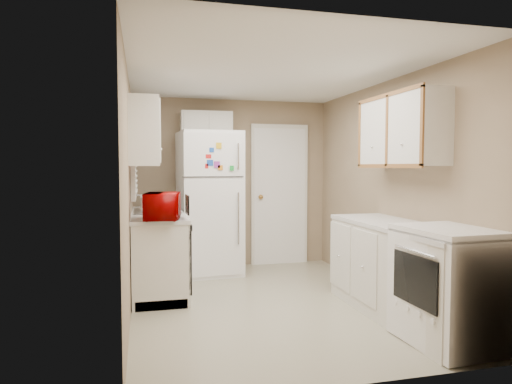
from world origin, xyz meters
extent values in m
plane|color=#B9B299|center=(0.00, 0.00, 0.00)|extent=(3.80, 3.80, 0.00)
plane|color=white|center=(0.00, 0.00, 2.40)|extent=(3.80, 3.80, 0.00)
plane|color=gray|center=(-1.40, 0.00, 1.20)|extent=(3.80, 3.80, 0.00)
plane|color=gray|center=(1.40, 0.00, 1.20)|extent=(3.80, 3.80, 0.00)
plane|color=gray|center=(0.00, 1.90, 1.20)|extent=(2.80, 2.80, 0.00)
plane|color=gray|center=(0.00, -1.90, 1.20)|extent=(2.80, 2.80, 0.00)
cube|color=silver|center=(-1.10, 0.90, 0.45)|extent=(0.60, 1.80, 0.90)
cube|color=black|center=(-0.81, 0.30, 0.49)|extent=(0.03, 0.58, 0.72)
cube|color=gray|center=(-1.10, 1.05, 0.86)|extent=(0.54, 0.74, 0.16)
imported|color=#9B0000|center=(-1.07, 0.17, 1.05)|extent=(0.53, 0.34, 0.33)
imported|color=silver|center=(-1.15, 1.36, 1.00)|extent=(0.11, 0.11, 0.20)
cube|color=silver|center=(-1.36, 1.05, 1.60)|extent=(0.10, 0.98, 1.08)
cube|color=silver|center=(-1.25, 0.22, 1.80)|extent=(0.30, 0.45, 0.70)
cube|color=white|center=(-0.40, 1.49, 0.95)|extent=(0.84, 0.82, 1.91)
cube|color=silver|center=(-0.40, 1.75, 2.00)|extent=(0.70, 0.30, 0.40)
cube|color=white|center=(0.70, 1.86, 1.02)|extent=(0.86, 0.06, 2.08)
cube|color=silver|center=(1.10, -0.80, 0.45)|extent=(0.60, 2.00, 0.90)
cube|color=white|center=(1.13, -1.44, 0.48)|extent=(0.68, 0.82, 0.96)
cube|color=silver|center=(1.25, -0.50, 1.80)|extent=(0.30, 1.20, 0.70)
camera|label=1|loc=(-1.28, -4.59, 1.45)|focal=32.00mm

